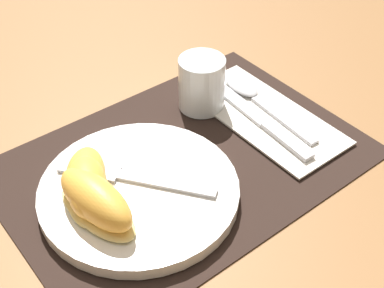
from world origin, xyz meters
TOP-DOWN VIEW (x-y plane):
  - ground_plane at (0.00, 0.00)m, footprint 3.00×3.00m
  - placemat at (0.00, 0.00)m, footprint 0.45×0.31m
  - plate at (-0.08, -0.02)m, footprint 0.23×0.23m
  - juice_glass at (0.09, 0.07)m, footprint 0.06×0.06m
  - napkin at (0.14, 0.00)m, footprint 0.11×0.23m
  - knife at (0.13, -0.00)m, footprint 0.03×0.21m
  - spoon at (0.16, 0.04)m, footprint 0.04×0.19m
  - fork at (-0.08, 0.00)m, footprint 0.13×0.17m
  - citrus_wedge_0 at (-0.13, 0.02)m, footprint 0.10×0.11m
  - citrus_wedge_1 at (-0.13, 0.00)m, footprint 0.09×0.11m
  - citrus_wedge_2 at (-0.14, -0.03)m, footprint 0.06×0.12m

SIDE VIEW (x-z plane):
  - ground_plane at x=0.00m, z-range 0.00..0.00m
  - placemat at x=0.00m, z-range 0.00..0.00m
  - napkin at x=0.14m, z-range 0.00..0.01m
  - knife at x=0.13m, z-range 0.01..0.01m
  - spoon at x=0.16m, z-range 0.01..0.02m
  - plate at x=-0.08m, z-range 0.00..0.02m
  - fork at x=-0.08m, z-range 0.02..0.02m
  - citrus_wedge_0 at x=-0.13m, z-range 0.02..0.05m
  - juice_glass at x=0.09m, z-range 0.00..0.08m
  - citrus_wedge_1 at x=-0.13m, z-range 0.02..0.06m
  - citrus_wedge_2 at x=-0.14m, z-range 0.02..0.06m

